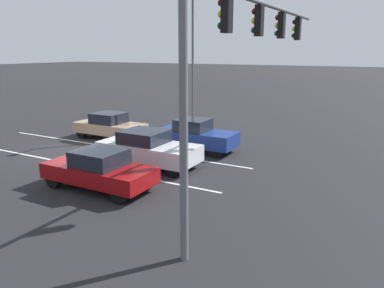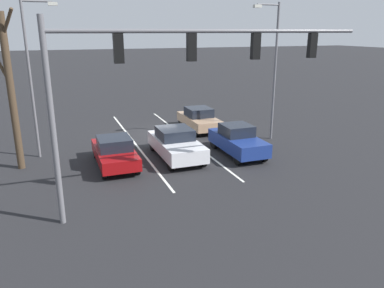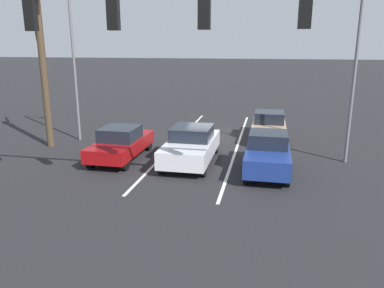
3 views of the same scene
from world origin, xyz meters
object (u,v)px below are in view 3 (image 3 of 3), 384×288
bare_tree_near (43,68)px  car_navy_leftlane_front (268,153)px  car_maroon_rightlane_front (121,143)px  car_silver_midlane_front (191,145)px  car_tan_leftlane_second (269,125)px  traffic_signal_gantry (91,36)px  street_lamp_right_shoulder (76,54)px  street_lamp_left_shoulder (352,56)px

bare_tree_near → car_navy_leftlane_front: bearing=170.5°
car_maroon_rightlane_front → car_silver_midlane_front: car_silver_midlane_front is taller
car_tan_leftlane_second → traffic_signal_gantry: size_ratio=0.35×
street_lamp_right_shoulder → street_lamp_left_shoulder: (-13.06, 1.30, 0.02)m
traffic_signal_gantry → car_tan_leftlane_second: bearing=-116.4°
traffic_signal_gantry → car_navy_leftlane_front: bearing=-137.8°
car_maroon_rightlane_front → traffic_signal_gantry: bearing=105.4°
car_navy_leftlane_front → car_tan_leftlane_second: car_navy_leftlane_front is taller
car_maroon_rightlane_front → car_silver_midlane_front: 3.21m
car_navy_leftlane_front → street_lamp_left_shoulder: (-3.20, -2.01, 3.77)m
bare_tree_near → car_tan_leftlane_second: bearing=-160.7°
car_maroon_rightlane_front → bare_tree_near: size_ratio=0.55×
car_navy_leftlane_front → car_tan_leftlane_second: bearing=-90.1°
street_lamp_left_shoulder → bare_tree_near: street_lamp_left_shoulder is taller
traffic_signal_gantry → bare_tree_near: size_ratio=1.54×
car_silver_midlane_front → street_lamp_left_shoulder: street_lamp_left_shoulder is taller
car_maroon_rightlane_front → street_lamp_left_shoulder: bearing=-171.2°
car_maroon_rightlane_front → traffic_signal_gantry: traffic_signal_gantry is taller
car_maroon_rightlane_front → bare_tree_near: 5.57m
car_navy_leftlane_front → street_lamp_right_shoulder: bearing=-18.6°
car_maroon_rightlane_front → traffic_signal_gantry: 6.97m
car_maroon_rightlane_front → car_silver_midlane_front: size_ratio=0.94×
car_tan_leftlane_second → bare_tree_near: (10.86, 3.81, 3.20)m
street_lamp_right_shoulder → car_silver_midlane_front: bearing=157.8°
car_navy_leftlane_front → bare_tree_near: (10.86, -1.82, 3.15)m
traffic_signal_gantry → car_silver_midlane_front: bearing=-109.0°
car_maroon_rightlane_front → bare_tree_near: (4.37, -1.30, 3.21)m
bare_tree_near → car_maroon_rightlane_front: bearing=163.4°
traffic_signal_gantry → bare_tree_near: bare_tree_near is taller
bare_tree_near → street_lamp_left_shoulder: bearing=-179.2°
car_navy_leftlane_front → street_lamp_right_shoulder: street_lamp_right_shoulder is taller
street_lamp_right_shoulder → bare_tree_near: street_lamp_right_shoulder is taller
car_navy_leftlane_front → bare_tree_near: size_ratio=0.53×
street_lamp_right_shoulder → bare_tree_near: (1.00, 1.49, -0.60)m
car_navy_leftlane_front → car_tan_leftlane_second: size_ratio=0.98×
car_tan_leftlane_second → car_maroon_rightlane_front: bearing=38.2°
street_lamp_left_shoulder → car_tan_leftlane_second: bearing=-48.6°
car_maroon_rightlane_front → car_navy_leftlane_front: size_ratio=1.04×
car_silver_midlane_front → traffic_signal_gantry: bearing=71.0°
car_silver_midlane_front → street_lamp_left_shoulder: bearing=-167.9°
car_navy_leftlane_front → traffic_signal_gantry: size_ratio=0.35×
car_navy_leftlane_front → car_silver_midlane_front: 3.34m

